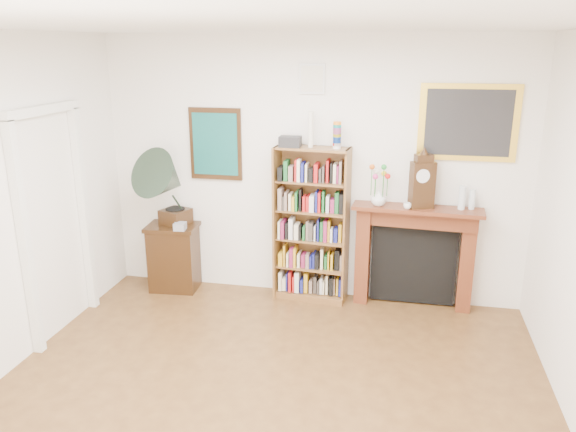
# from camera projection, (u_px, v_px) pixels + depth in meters

# --- Properties ---
(room) EXTENTS (4.51, 5.01, 2.81)m
(room) POSITION_uv_depth(u_px,v_px,m) (248.00, 252.00, 3.62)
(room) COLOR #4E3017
(room) RESTS_ON ground
(door_casing) EXTENTS (0.08, 1.02, 2.17)m
(door_casing) POSITION_uv_depth(u_px,v_px,m) (54.00, 204.00, 5.21)
(door_casing) COLOR white
(door_casing) RESTS_ON left_wall
(teal_poster) EXTENTS (0.58, 0.04, 0.78)m
(teal_poster) POSITION_uv_depth(u_px,v_px,m) (216.00, 144.00, 6.07)
(teal_poster) COLOR black
(teal_poster) RESTS_ON back_wall
(small_picture) EXTENTS (0.26, 0.04, 0.30)m
(small_picture) POSITION_uv_depth(u_px,v_px,m) (312.00, 79.00, 5.66)
(small_picture) COLOR white
(small_picture) RESTS_ON back_wall
(gilt_painting) EXTENTS (0.95, 0.04, 0.75)m
(gilt_painting) POSITION_uv_depth(u_px,v_px,m) (468.00, 123.00, 5.47)
(gilt_painting) COLOR gold
(gilt_painting) RESTS_ON back_wall
(bookshelf) EXTENTS (0.80, 0.35, 1.93)m
(bookshelf) POSITION_uv_depth(u_px,v_px,m) (311.00, 217.00, 5.94)
(bookshelf) COLOR brown
(bookshelf) RESTS_ON floor
(side_cabinet) EXTENTS (0.59, 0.45, 0.76)m
(side_cabinet) POSITION_uv_depth(u_px,v_px,m) (174.00, 257.00, 6.34)
(side_cabinet) COLOR black
(side_cabinet) RESTS_ON floor
(fireplace) EXTENTS (1.32, 0.39, 1.10)m
(fireplace) POSITION_uv_depth(u_px,v_px,m) (415.00, 248.00, 5.87)
(fireplace) COLOR #4D2012
(fireplace) RESTS_ON floor
(gramophone) EXTENTS (0.75, 0.83, 0.91)m
(gramophone) POSITION_uv_depth(u_px,v_px,m) (168.00, 183.00, 5.98)
(gramophone) COLOR black
(gramophone) RESTS_ON side_cabinet
(cd_stack) EXTENTS (0.13, 0.13, 0.08)m
(cd_stack) POSITION_uv_depth(u_px,v_px,m) (180.00, 226.00, 6.06)
(cd_stack) COLOR #AFAFBC
(cd_stack) RESTS_ON side_cabinet
(mantel_clock) EXTENTS (0.27, 0.20, 0.54)m
(mantel_clock) POSITION_uv_depth(u_px,v_px,m) (422.00, 182.00, 5.59)
(mantel_clock) COLOR black
(mantel_clock) RESTS_ON fireplace
(flower_vase) EXTENTS (0.20, 0.20, 0.16)m
(flower_vase) POSITION_uv_depth(u_px,v_px,m) (379.00, 198.00, 5.72)
(flower_vase) COLOR silver
(flower_vase) RESTS_ON fireplace
(teacup) EXTENTS (0.10, 0.10, 0.06)m
(teacup) POSITION_uv_depth(u_px,v_px,m) (407.00, 206.00, 5.61)
(teacup) COLOR white
(teacup) RESTS_ON fireplace
(bottle_left) EXTENTS (0.07, 0.07, 0.24)m
(bottle_left) POSITION_uv_depth(u_px,v_px,m) (462.00, 198.00, 5.58)
(bottle_left) COLOR silver
(bottle_left) RESTS_ON fireplace
(bottle_right) EXTENTS (0.06, 0.06, 0.20)m
(bottle_right) POSITION_uv_depth(u_px,v_px,m) (472.00, 199.00, 5.59)
(bottle_right) COLOR silver
(bottle_right) RESTS_ON fireplace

